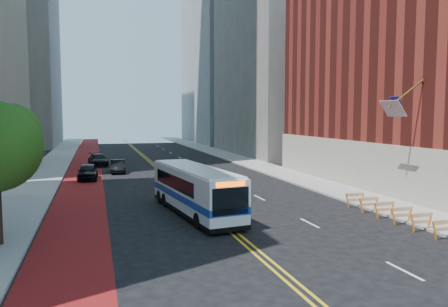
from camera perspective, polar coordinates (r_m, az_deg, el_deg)
name	(u,v)px	position (r m, az deg, el deg)	size (l,w,h in m)	color
ground	(273,266)	(18.62, 6.40, -14.40)	(160.00, 160.00, 0.00)	black
sidewalk_left	(43,177)	(46.84, -22.62, -2.81)	(4.00, 140.00, 0.15)	gray
sidewalk_right	(268,168)	(50.24, 5.74, -1.93)	(4.00, 140.00, 0.15)	gray
bus_lane_paint	(84,176)	(46.59, -17.84, -2.79)	(3.60, 140.00, 0.01)	maroon
center_line_inner	(162,173)	(47.05, -8.15, -2.52)	(0.14, 140.00, 0.01)	gold
center_line_outer	(165,173)	(47.10, -7.71, -2.51)	(0.14, 140.00, 0.01)	gold
lane_dashes	(191,163)	(55.75, -4.27, -1.30)	(0.14, 98.20, 0.01)	silver
midrise_right_near	(291,27)	(72.10, 8.69, 16.08)	(18.00, 26.00, 40.00)	slate
midrise_right_far	(237,18)	(101.35, 1.73, 17.23)	(20.00, 28.00, 55.00)	gray
construction_barriers	(411,216)	(26.18, 23.26, -7.52)	(1.42, 10.91, 1.00)	orange
transit_bus	(194,189)	(27.44, -3.91, -4.70)	(3.70, 10.95, 2.95)	silver
car_a	(88,172)	(43.75, -17.38, -2.28)	(1.80, 4.49, 1.53)	black
car_b	(118,166)	(48.11, -13.70, -1.63)	(1.46, 4.19, 1.38)	black
car_c	(98,160)	(55.26, -16.13, -0.79)	(2.03, 5.01, 1.45)	black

